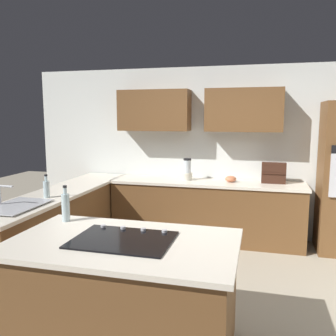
{
  "coord_description": "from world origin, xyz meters",
  "views": [
    {
      "loc": [
        -0.64,
        3.41,
        1.85
      ],
      "look_at": [
        0.54,
        -1.13,
        1.17
      ],
      "focal_mm": 37.86,
      "sensor_mm": 36.0,
      "label": 1
    }
  ],
  "objects": [
    {
      "name": "ground_plane",
      "position": [
        0.0,
        0.0,
        0.0
      ],
      "size": [
        14.0,
        14.0,
        0.0
      ],
      "primitive_type": "plane",
      "color": "#9E937F"
    },
    {
      "name": "mixing_bowl",
      "position": [
        -0.25,
        -1.76,
        0.94
      ],
      "size": [
        0.16,
        0.16,
        0.09
      ],
      "primitive_type": "ellipsoid",
      "color": "#CC724C",
      "rests_on": "countertop_back"
    },
    {
      "name": "spice_rack",
      "position": [
        -0.85,
        -1.8,
        1.05
      ],
      "size": [
        0.34,
        0.11,
        0.3
      ],
      "color": "#381E14",
      "rests_on": "countertop_back"
    },
    {
      "name": "oil_bottle",
      "position": [
        1.05,
        0.61,
        1.04
      ],
      "size": [
        0.07,
        0.07,
        0.33
      ],
      "color": "silver",
      "rests_on": "island_top"
    },
    {
      "name": "blender",
      "position": [
        0.4,
        -1.76,
        1.04
      ],
      "size": [
        0.15,
        0.15,
        0.33
      ],
      "color": "beige",
      "rests_on": "countertop_back"
    },
    {
      "name": "sink_unit",
      "position": [
        1.83,
        0.3,
        0.92
      ],
      "size": [
        0.46,
        0.7,
        0.23
      ],
      "color": "#515456",
      "rests_on": "countertop_side"
    },
    {
      "name": "cooktop",
      "position": [
        0.35,
        0.96,
        0.91
      ],
      "size": [
        0.76,
        0.56,
        0.03
      ],
      "color": "black",
      "rests_on": "island_top"
    },
    {
      "name": "lower_cabinets_side",
      "position": [
        1.82,
        -0.55,
        0.43
      ],
      "size": [
        0.6,
        2.9,
        0.86
      ],
      "primitive_type": "cube",
      "color": "brown",
      "rests_on": "ground"
    },
    {
      "name": "countertop_side",
      "position": [
        1.82,
        -0.55,
        0.88
      ],
      "size": [
        0.64,
        2.94,
        0.04
      ],
      "primitive_type": "cube",
      "color": "silver",
      "rests_on": "lower_cabinets_side"
    },
    {
      "name": "island_top",
      "position": [
        0.35,
        0.96,
        0.88
      ],
      "size": [
        1.77,
        1.06,
        0.04
      ],
      "primitive_type": "cube",
      "color": "silver",
      "rests_on": "island_base"
    },
    {
      "name": "wall_back",
      "position": [
        0.06,
        -2.05,
        1.45
      ],
      "size": [
        6.0,
        0.44,
        2.6
      ],
      "color": "silver",
      "rests_on": "ground"
    },
    {
      "name": "dish_soap_bottle",
      "position": [
        1.77,
        -0.18,
        1.01
      ],
      "size": [
        0.07,
        0.07,
        0.28
      ],
      "color": "silver",
      "rests_on": "countertop_side"
    },
    {
      "name": "lower_cabinets_back",
      "position": [
        0.1,
        -1.72,
        0.43
      ],
      "size": [
        2.8,
        0.6,
        0.86
      ],
      "primitive_type": "cube",
      "color": "brown",
      "rests_on": "ground"
    },
    {
      "name": "island_base",
      "position": [
        0.35,
        0.96,
        0.43
      ],
      "size": [
        1.69,
        0.98,
        0.86
      ],
      "primitive_type": "cube",
      "color": "brown",
      "rests_on": "ground"
    },
    {
      "name": "countertop_back",
      "position": [
        0.1,
        -1.72,
        0.88
      ],
      "size": [
        2.84,
        0.64,
        0.04
      ],
      "primitive_type": "cube",
      "color": "silver",
      "rests_on": "lower_cabinets_back"
    }
  ]
}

